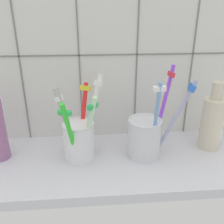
{
  "coord_description": "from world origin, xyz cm",
  "views": [
    {
      "loc": [
        -3.72,
        -43.27,
        31.15
      ],
      "look_at": [
        0.0,
        1.09,
        12.24
      ],
      "focal_mm": 39.19,
      "sensor_mm": 36.0,
      "label": 1
    }
  ],
  "objects": [
    {
      "name": "tile_wall_back",
      "position": [
        0.0,
        12.0,
        22.5
      ],
      "size": [
        64.0,
        2.2,
        45.0
      ],
      "color": "silver",
      "rests_on": "ground"
    },
    {
      "name": "toothbrush_cup_left",
      "position": [
        -6.69,
        1.2,
        7.03
      ],
      "size": [
        10.44,
        11.65,
        17.0
      ],
      "color": "white",
      "rests_on": "counter_slab"
    },
    {
      "name": "toothbrush_cup_right",
      "position": [
        7.1,
        1.02,
        6.77
      ],
      "size": [
        12.77,
        7.6,
        19.2
      ],
      "color": "silver",
      "rests_on": "counter_slab"
    },
    {
      "name": "counter_slab",
      "position": [
        0.0,
        0.0,
        1.0
      ],
      "size": [
        64.0,
        22.0,
        2.0
      ],
      "primitive_type": "cube",
      "color": "silver",
      "rests_on": "ground"
    },
    {
      "name": "ceramic_vase",
      "position": [
        22.2,
        3.16,
        8.31
      ],
      "size": [
        4.74,
        4.74,
        15.28
      ],
      "color": "beige",
      "rests_on": "counter_slab"
    }
  ]
}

